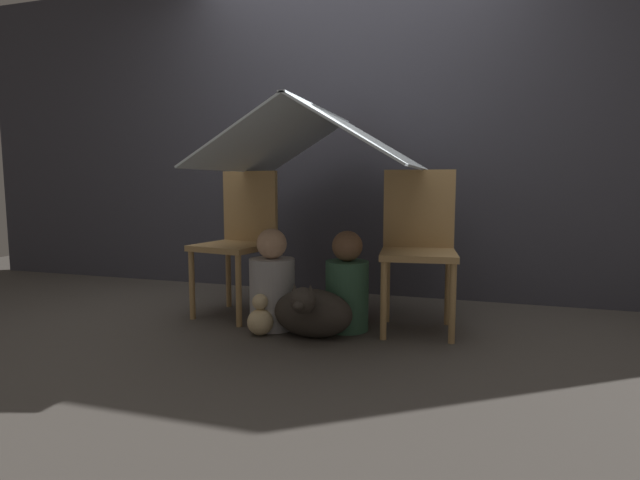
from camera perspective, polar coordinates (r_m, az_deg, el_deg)
ground_plane at (r=3.04m, az=-0.39°, el=-9.82°), size 8.80×8.80×0.00m
wall_back at (r=3.89m, az=4.11°, el=12.29°), size 7.00×0.05×2.50m
chair_left at (r=3.29m, az=-9.15°, el=0.52°), size 0.49×0.49×0.94m
chair_right at (r=2.97m, az=11.18°, el=-0.16°), size 0.47×0.47×0.94m
sheet_canopy at (r=3.00m, az=0.00°, el=11.47°), size 1.18×1.23×0.36m
person_front at (r=2.97m, az=-5.49°, el=-5.21°), size 0.27×0.27×0.59m
person_second at (r=2.92m, az=3.10°, el=-5.36°), size 0.25×0.25×0.58m
dog at (r=2.78m, az=-0.94°, el=-8.21°), size 0.45×0.38×0.33m
floor_cushion at (r=3.24m, az=1.26°, el=-7.88°), size 0.38×0.30×0.10m
plush_toy at (r=2.87m, az=-6.84°, el=-8.89°), size 0.15×0.15×0.24m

